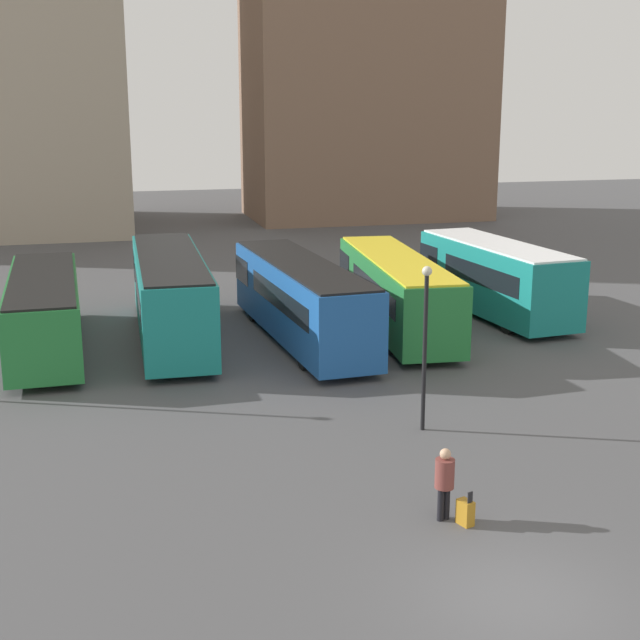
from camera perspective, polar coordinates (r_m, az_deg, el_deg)
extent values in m
plane|color=#4C4C4F|center=(18.10, 12.76, -17.06)|extent=(160.00, 160.00, 0.00)
cube|color=#7F604C|center=(71.98, 2.97, 17.21)|extent=(18.21, 10.57, 26.63)
cube|color=#237A38|center=(34.87, -17.22, 0.55)|extent=(2.79, 11.12, 2.47)
cube|color=black|center=(39.24, -17.16, 2.46)|extent=(2.59, 2.10, 0.94)
cube|color=black|center=(33.83, -17.29, 0.68)|extent=(2.71, 7.14, 0.74)
cube|color=black|center=(34.61, -17.38, 2.60)|extent=(2.58, 10.90, 0.08)
cylinder|color=black|center=(38.44, -17.04, 0.22)|extent=(2.42, 1.06, 1.00)
cylinder|color=black|center=(31.80, -17.18, -2.60)|extent=(2.42, 1.06, 1.00)
cube|color=#19847F|center=(35.26, -9.54, 1.58)|extent=(2.85, 12.06, 2.99)
cube|color=black|center=(40.01, -10.00, 3.57)|extent=(2.62, 2.27, 1.14)
cube|color=black|center=(34.13, -9.45, 1.81)|extent=(2.76, 7.74, 0.90)
cube|color=black|center=(34.97, -9.64, 4.04)|extent=(2.64, 11.81, 0.08)
cylinder|color=black|center=(39.16, -9.81, 0.90)|extent=(2.45, 1.08, 1.01)
cylinder|color=black|center=(31.97, -9.04, -2.04)|extent=(2.45, 1.08, 1.01)
cube|color=#1E56A3|center=(34.59, -1.20, 1.33)|extent=(3.20, 11.96, 2.77)
cube|color=black|center=(39.09, -3.29, 3.30)|extent=(2.61, 2.33, 1.05)
cube|color=black|center=(33.52, -0.67, 1.53)|extent=(2.95, 7.72, 0.83)
cube|color=black|center=(34.31, -1.21, 3.66)|extent=(2.99, 11.72, 0.08)
cylinder|color=black|center=(38.28, -2.80, 0.78)|extent=(2.39, 1.15, 1.00)
cylinder|color=black|center=(31.50, 0.76, -2.12)|extent=(2.39, 1.15, 1.00)
cube|color=#237A38|center=(36.46, 4.91, 1.85)|extent=(3.45, 11.79, 2.66)
cube|color=black|center=(40.95, 3.27, 3.69)|extent=(2.67, 2.34, 1.01)
cube|color=black|center=(35.41, 5.33, 2.03)|extent=(3.12, 7.63, 0.80)
cube|color=yellow|center=(36.20, 4.95, 3.97)|extent=(3.24, 11.55, 0.08)
cylinder|color=black|center=(40.12, 3.61, 1.38)|extent=(2.44, 1.20, 1.00)
cylinder|color=black|center=(33.34, 6.39, -1.29)|extent=(2.44, 1.20, 1.00)
cube|color=#19847F|center=(39.46, 11.19, 2.69)|extent=(3.51, 9.70, 2.86)
cube|color=black|center=(42.71, 8.53, 4.14)|extent=(2.80, 2.00, 1.09)
cube|color=black|center=(38.68, 11.86, 2.97)|extent=(3.21, 6.30, 0.86)
cube|color=white|center=(39.21, 11.29, 4.80)|extent=(3.29, 9.49, 0.08)
cylinder|color=black|center=(42.19, 9.06, 1.81)|extent=(2.57, 1.17, 0.93)
cylinder|color=black|center=(37.30, 13.42, 0.00)|extent=(2.57, 1.17, 0.93)
cylinder|color=black|center=(20.56, 7.73, -11.62)|extent=(0.19, 0.19, 0.78)
cylinder|color=black|center=(20.66, 8.10, -11.50)|extent=(0.19, 0.19, 0.78)
cylinder|color=brown|center=(20.31, 7.98, -9.70)|extent=(0.55, 0.55, 0.68)
sphere|color=tan|center=(20.13, 8.03, -8.49)|extent=(0.25, 0.25, 0.25)
cube|color=#B27A1E|center=(20.51, 9.28, -12.06)|extent=(0.35, 0.44, 0.58)
cube|color=black|center=(20.24, 9.58, -11.13)|extent=(0.13, 0.06, 0.26)
cylinder|color=black|center=(25.19, 6.71, -2.15)|extent=(0.12, 0.12, 4.55)
sphere|color=beige|center=(24.65, 6.86, 3.13)|extent=(0.28, 0.28, 0.28)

